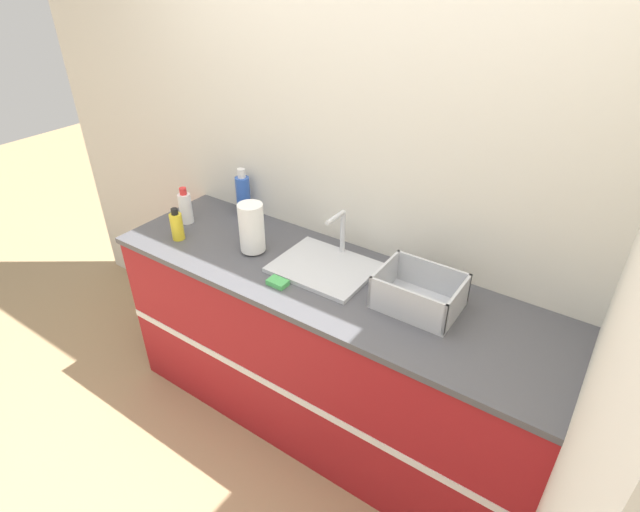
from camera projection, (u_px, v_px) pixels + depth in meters
ground_plane at (292, 457)px, 2.54m from camera, size 12.00×12.00×0.00m
wall_back at (369, 178)px, 2.32m from camera, size 4.58×0.06×2.60m
wall_right at (628, 295)px, 1.54m from camera, size 0.06×2.63×2.60m
counter_cabinet at (327, 353)px, 2.52m from camera, size 2.20×0.65×0.94m
sink at (325, 265)px, 2.32m from camera, size 0.45×0.36×0.24m
paper_towel_roll at (252, 228)px, 2.39m from camera, size 0.12×0.12×0.25m
dish_rack at (419, 295)px, 2.06m from camera, size 0.34×0.26×0.15m
bottle_blue at (243, 195)px, 2.73m from camera, size 0.08×0.08×0.27m
bottle_white_spray at (186, 207)px, 2.67m from camera, size 0.07×0.07×0.20m
bottle_yellow at (177, 226)px, 2.52m from camera, size 0.06×0.06×0.17m
sponge at (278, 282)px, 2.21m from camera, size 0.09×0.06×0.02m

